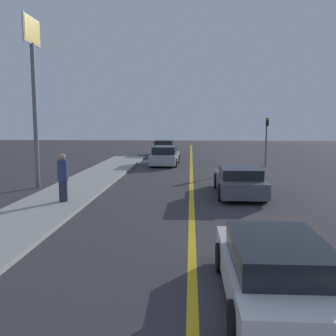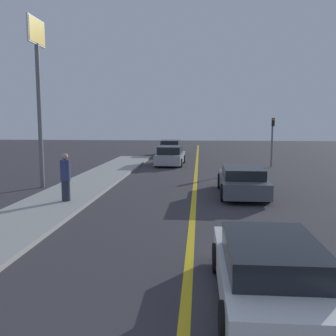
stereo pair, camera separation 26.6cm
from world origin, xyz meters
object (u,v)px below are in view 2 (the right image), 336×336
at_px(car_far_distant, 170,156).
at_px(traffic_light, 272,137).
at_px(car_parked_left_lot, 170,148).
at_px(roadside_sign, 38,67).
at_px(pedestrian_far_standing, 65,177).
at_px(car_ahead_center, 242,181).
at_px(car_near_right_lane, 269,271).

xyz_separation_m(car_far_distant, traffic_light, (7.03, -0.78, 1.46)).
height_order(car_parked_left_lot, roadside_sign, roadside_sign).
bearing_deg(car_parked_left_lot, traffic_light, -47.57).
distance_m(pedestrian_far_standing, traffic_light, 15.97).
bearing_deg(traffic_light, car_parked_left_lot, 132.60).
bearing_deg(car_far_distant, car_ahead_center, -67.92).
distance_m(car_ahead_center, car_far_distant, 11.44).
distance_m(car_parked_left_lot, roadside_sign, 18.55).
relative_size(car_near_right_lane, roadside_sign, 0.53).
distance_m(car_far_distant, pedestrian_far_standing, 13.52).
relative_size(car_ahead_center, pedestrian_far_standing, 2.57).
relative_size(car_far_distant, traffic_light, 1.34).
distance_m(car_far_distant, car_parked_left_lot, 7.54).
distance_m(car_near_right_lane, pedestrian_far_standing, 9.65).
height_order(car_far_distant, traffic_light, traffic_light).
bearing_deg(traffic_light, car_near_right_lane, -100.60).
height_order(car_near_right_lane, car_parked_left_lot, car_parked_left_lot).
height_order(car_near_right_lane, roadside_sign, roadside_sign).
relative_size(traffic_light, roadside_sign, 0.43).
bearing_deg(car_near_right_lane, traffic_light, 79.09).
bearing_deg(pedestrian_far_standing, car_parked_left_lot, 83.51).
bearing_deg(car_far_distant, car_parked_left_lot, 96.38).
distance_m(car_ahead_center, traffic_light, 10.53).
bearing_deg(car_ahead_center, traffic_light, 73.24).
bearing_deg(pedestrian_far_standing, roadside_sign, 124.97).
height_order(car_ahead_center, car_parked_left_lot, car_parked_left_lot).
bearing_deg(car_near_right_lane, car_far_distant, 98.95).
height_order(car_near_right_lane, traffic_light, traffic_light).
bearing_deg(traffic_light, roadside_sign, -144.30).
xyz_separation_m(car_far_distant, pedestrian_far_standing, (-2.95, -13.19, 0.40)).
relative_size(car_near_right_lane, traffic_light, 1.23).
distance_m(car_ahead_center, car_parked_left_lot, 18.80).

